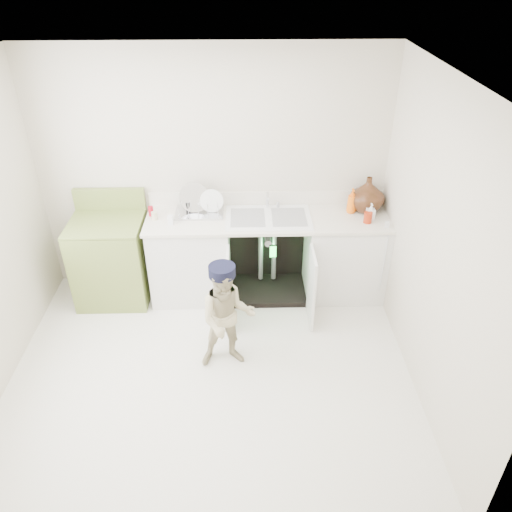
# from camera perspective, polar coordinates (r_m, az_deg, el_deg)

# --- Properties ---
(ground) EXTENTS (3.50, 3.50, 0.00)m
(ground) POSITION_cam_1_polar(r_m,az_deg,el_deg) (4.55, -5.12, -13.12)
(ground) COLOR beige
(ground) RESTS_ON ground
(room_shell) EXTENTS (6.00, 5.50, 1.26)m
(room_shell) POSITION_cam_1_polar(r_m,az_deg,el_deg) (3.76, -6.03, 0.35)
(room_shell) COLOR beige
(room_shell) RESTS_ON ground
(counter_run) EXTENTS (2.44, 1.02, 1.26)m
(counter_run) POSITION_cam_1_polar(r_m,az_deg,el_deg) (5.19, 1.81, 0.36)
(counter_run) COLOR white
(counter_run) RESTS_ON ground
(avocado_stove) EXTENTS (0.72, 0.65, 1.12)m
(avocado_stove) POSITION_cam_1_polar(r_m,az_deg,el_deg) (5.35, -16.16, -0.26)
(avocado_stove) COLOR olive
(avocado_stove) RESTS_ON ground
(repair_worker) EXTENTS (0.73, 0.94, 1.03)m
(repair_worker) POSITION_cam_1_polar(r_m,az_deg,el_deg) (4.29, -3.31, -6.95)
(repair_worker) COLOR #C4B68D
(repair_worker) RESTS_ON ground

